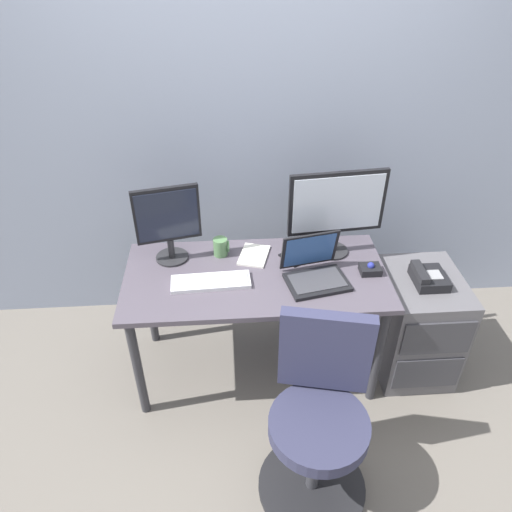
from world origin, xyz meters
TOP-DOWN VIEW (x-y plane):
  - ground_plane at (0.00, 0.00)m, footprint 8.00×8.00m
  - back_wall at (0.00, 0.69)m, footprint 6.00×0.10m
  - desk at (0.00, 0.00)m, footprint 1.40×0.67m
  - file_cabinet at (0.94, -0.03)m, footprint 0.42×0.53m
  - desk_phone at (0.93, -0.05)m, footprint 0.17×0.20m
  - office_chair at (0.23, -0.73)m, footprint 0.52×0.53m
  - monitor_main at (0.45, 0.18)m, footprint 0.53×0.18m
  - monitor_side at (-0.46, 0.18)m, footprint 0.35×0.18m
  - keyboard at (-0.24, -0.06)m, footprint 0.42×0.16m
  - laptop at (0.30, -0.06)m, footprint 0.36×0.32m
  - trackball_mouse at (0.61, -0.03)m, footprint 0.11×0.09m
  - coffee_mug at (-0.18, 0.20)m, footprint 0.09×0.08m
  - paper_notepad at (-0.00, 0.17)m, footprint 0.20×0.24m
  - cell_phone at (0.20, 0.12)m, footprint 0.13×0.16m

SIDE VIEW (x-z plane):
  - ground_plane at x=0.00m, z-range 0.00..0.00m
  - file_cabinet at x=0.94m, z-range 0.00..0.65m
  - office_chair at x=0.23m, z-range -0.04..0.92m
  - desk at x=0.00m, z-range 0.27..0.99m
  - desk_phone at x=0.93m, z-range 0.64..0.73m
  - cell_phone at x=0.20m, z-range 0.72..0.73m
  - paper_notepad at x=0.00m, z-range 0.72..0.73m
  - keyboard at x=-0.24m, z-range 0.72..0.75m
  - trackball_mouse at x=0.61m, z-range 0.71..0.77m
  - coffee_mug at x=-0.18m, z-range 0.72..0.82m
  - laptop at x=0.30m, z-range 0.65..0.89m
  - monitor_side at x=-0.46m, z-range 0.74..1.18m
  - monitor_main at x=0.45m, z-range 0.76..1.26m
  - back_wall at x=0.00m, z-range 0.00..2.80m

